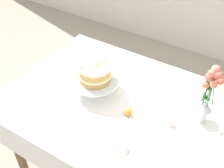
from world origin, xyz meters
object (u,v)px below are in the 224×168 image
object	(u,v)px
dining_table	(121,116)
layer_cake	(95,72)
flower_vase	(207,97)
cake_stand	(95,82)
fallen_rose	(128,112)

from	to	relation	value
dining_table	layer_cake	distance (m)	0.32
dining_table	flower_vase	size ratio (longest dim) A/B	3.86
cake_stand	layer_cake	distance (m)	0.07
cake_stand	flower_vase	world-z (taller)	flower_vase
flower_vase	layer_cake	bearing A→B (deg)	-168.89
dining_table	fallen_rose	world-z (taller)	fallen_rose
dining_table	cake_stand	world-z (taller)	cake_stand
cake_stand	fallen_rose	size ratio (longest dim) A/B	2.74
layer_cake	dining_table	bearing A→B (deg)	-5.64
cake_stand	layer_cake	world-z (taller)	layer_cake
flower_vase	fallen_rose	distance (m)	0.43
layer_cake	fallen_rose	world-z (taller)	layer_cake
dining_table	flower_vase	xyz separation A→B (m)	(0.43, 0.14, 0.26)
dining_table	flower_vase	distance (m)	0.52
dining_table	cake_stand	xyz separation A→B (m)	(-0.20, 0.02, 0.17)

